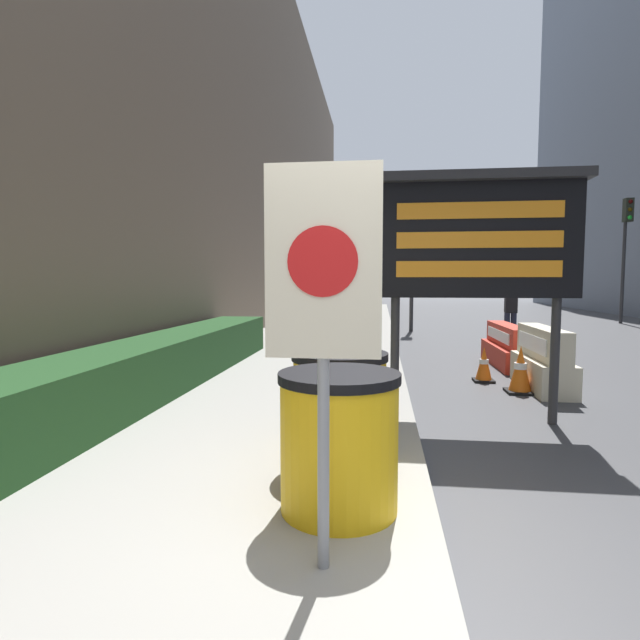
{
  "coord_description": "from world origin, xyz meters",
  "views": [
    {
      "loc": [
        -0.37,
        -2.3,
        1.59
      ],
      "look_at": [
        -1.24,
        4.83,
        1.02
      ],
      "focal_mm": 28.0,
      "sensor_mm": 36.0,
      "label": 1
    }
  ],
  "objects_px": {
    "traffic_cone_far": "(518,342)",
    "traffic_cone_mid": "(484,365)",
    "traffic_light_near_curb": "(412,247)",
    "traffic_light_far_side": "(626,234)",
    "barrel_drum_middle": "(340,407)",
    "jersey_barrier_red_striped": "(507,348)",
    "message_board": "(476,239)",
    "traffic_cone_near": "(520,370)",
    "warning_sign": "(323,294)",
    "jersey_barrier_cream": "(542,362)",
    "pedestrian_worker": "(511,305)",
    "barrel_drum_foreground": "(339,441)"
  },
  "relations": [
    {
      "from": "barrel_drum_middle",
      "to": "traffic_cone_mid",
      "type": "height_order",
      "value": "barrel_drum_middle"
    },
    {
      "from": "message_board",
      "to": "traffic_cone_mid",
      "type": "xyz_separation_m",
      "value": [
        0.58,
        2.29,
        -1.78
      ]
    },
    {
      "from": "jersey_barrier_red_striped",
      "to": "traffic_cone_near",
      "type": "bearing_deg",
      "value": -99.44
    },
    {
      "from": "traffic_cone_near",
      "to": "traffic_light_far_side",
      "type": "bearing_deg",
      "value": 60.72
    },
    {
      "from": "barrel_drum_middle",
      "to": "traffic_cone_near",
      "type": "xyz_separation_m",
      "value": [
        2.28,
        3.32,
        -0.25
      ]
    },
    {
      "from": "traffic_light_far_side",
      "to": "jersey_barrier_red_striped",
      "type": "bearing_deg",
      "value": -123.22
    },
    {
      "from": "jersey_barrier_red_striped",
      "to": "traffic_cone_near",
      "type": "height_order",
      "value": "jersey_barrier_red_striped"
    },
    {
      "from": "warning_sign",
      "to": "pedestrian_worker",
      "type": "bearing_deg",
      "value": 71.35
    },
    {
      "from": "barrel_drum_foreground",
      "to": "message_board",
      "type": "bearing_deg",
      "value": 63.93
    },
    {
      "from": "jersey_barrier_red_striped",
      "to": "traffic_light_near_curb",
      "type": "xyz_separation_m",
      "value": [
        -1.41,
        5.99,
        2.27
      ]
    },
    {
      "from": "traffic_light_near_curb",
      "to": "barrel_drum_middle",
      "type": "bearing_deg",
      "value": -96.21
    },
    {
      "from": "traffic_cone_mid",
      "to": "pedestrian_worker",
      "type": "height_order",
      "value": "pedestrian_worker"
    },
    {
      "from": "barrel_drum_foreground",
      "to": "jersey_barrier_cream",
      "type": "bearing_deg",
      "value": 59.82
    },
    {
      "from": "warning_sign",
      "to": "jersey_barrier_cream",
      "type": "distance_m",
      "value": 5.89
    },
    {
      "from": "warning_sign",
      "to": "traffic_cone_far",
      "type": "height_order",
      "value": "warning_sign"
    },
    {
      "from": "message_board",
      "to": "traffic_cone_near",
      "type": "relative_size",
      "value": 4.09
    },
    {
      "from": "jersey_barrier_cream",
      "to": "traffic_cone_mid",
      "type": "bearing_deg",
      "value": 149.52
    },
    {
      "from": "jersey_barrier_cream",
      "to": "traffic_cone_mid",
      "type": "xyz_separation_m",
      "value": [
        -0.74,
        0.44,
        -0.13
      ]
    },
    {
      "from": "message_board",
      "to": "traffic_light_near_curb",
      "type": "bearing_deg",
      "value": 90.49
    },
    {
      "from": "jersey_barrier_cream",
      "to": "traffic_cone_far",
      "type": "height_order",
      "value": "jersey_barrier_cream"
    },
    {
      "from": "jersey_barrier_red_striped",
      "to": "traffic_cone_mid",
      "type": "bearing_deg",
      "value": -114.69
    },
    {
      "from": "jersey_barrier_cream",
      "to": "pedestrian_worker",
      "type": "bearing_deg",
      "value": 81.26
    },
    {
      "from": "message_board",
      "to": "jersey_barrier_red_striped",
      "type": "xyz_separation_m",
      "value": [
        1.32,
        3.9,
        -1.71
      ]
    },
    {
      "from": "traffic_cone_far",
      "to": "traffic_cone_mid",
      "type": "bearing_deg",
      "value": -116.03
    },
    {
      "from": "traffic_cone_far",
      "to": "jersey_barrier_cream",
      "type": "bearing_deg",
      "value": -97.4
    },
    {
      "from": "pedestrian_worker",
      "to": "traffic_light_near_curb",
      "type": "bearing_deg",
      "value": 42.37
    },
    {
      "from": "warning_sign",
      "to": "traffic_cone_far",
      "type": "xyz_separation_m",
      "value": [
        2.98,
        7.81,
        -1.16
      ]
    },
    {
      "from": "jersey_barrier_cream",
      "to": "traffic_light_near_curb",
      "type": "distance_m",
      "value": 8.45
    },
    {
      "from": "warning_sign",
      "to": "barrel_drum_middle",
      "type": "bearing_deg",
      "value": 91.58
    },
    {
      "from": "jersey_barrier_cream",
      "to": "traffic_cone_far",
      "type": "distance_m",
      "value": 2.68
    },
    {
      "from": "barrel_drum_middle",
      "to": "traffic_light_far_side",
      "type": "height_order",
      "value": "traffic_light_far_side"
    },
    {
      "from": "pedestrian_worker",
      "to": "jersey_barrier_cream",
      "type": "bearing_deg",
      "value": 179.43
    },
    {
      "from": "traffic_cone_mid",
      "to": "traffic_light_far_side",
      "type": "distance_m",
      "value": 13.87
    },
    {
      "from": "barrel_drum_middle",
      "to": "message_board",
      "type": "bearing_deg",
      "value": 52.7
    },
    {
      "from": "barrel_drum_middle",
      "to": "traffic_cone_far",
      "type": "xyz_separation_m",
      "value": [
        3.02,
        6.29,
        -0.21
      ]
    },
    {
      "from": "jersey_barrier_red_striped",
      "to": "traffic_light_near_curb",
      "type": "height_order",
      "value": "traffic_light_near_curb"
    },
    {
      "from": "message_board",
      "to": "traffic_light_near_curb",
      "type": "xyz_separation_m",
      "value": [
        -0.09,
        9.89,
        0.56
      ]
    },
    {
      "from": "traffic_light_near_curb",
      "to": "traffic_light_far_side",
      "type": "bearing_deg",
      "value": 26.21
    },
    {
      "from": "traffic_light_far_side",
      "to": "pedestrian_worker",
      "type": "height_order",
      "value": "traffic_light_far_side"
    },
    {
      "from": "traffic_cone_far",
      "to": "traffic_light_near_curb",
      "type": "bearing_deg",
      "value": 108.03
    },
    {
      "from": "message_board",
      "to": "traffic_light_near_curb",
      "type": "relative_size",
      "value": 0.77
    },
    {
      "from": "warning_sign",
      "to": "traffic_cone_mid",
      "type": "xyz_separation_m",
      "value": [
        1.89,
        5.59,
        -1.26
      ]
    },
    {
      "from": "traffic_cone_mid",
      "to": "traffic_light_near_curb",
      "type": "bearing_deg",
      "value": 95.0
    },
    {
      "from": "barrel_drum_foreground",
      "to": "jersey_barrier_red_striped",
      "type": "distance_m",
      "value": 7.04
    },
    {
      "from": "barrel_drum_middle",
      "to": "warning_sign",
      "type": "distance_m",
      "value": 1.79
    },
    {
      "from": "message_board",
      "to": "traffic_cone_near",
      "type": "xyz_separation_m",
      "value": [
        0.93,
        1.54,
        -1.72
      ]
    },
    {
      "from": "traffic_light_far_side",
      "to": "traffic_cone_far",
      "type": "bearing_deg",
      "value": -123.46
    },
    {
      "from": "barrel_drum_middle",
      "to": "traffic_cone_mid",
      "type": "distance_m",
      "value": 4.52
    },
    {
      "from": "traffic_cone_mid",
      "to": "traffic_cone_far",
      "type": "bearing_deg",
      "value": 63.97
    },
    {
      "from": "jersey_barrier_red_striped",
      "to": "pedestrian_worker",
      "type": "xyz_separation_m",
      "value": [
        0.75,
        2.82,
        0.66
      ]
    }
  ]
}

